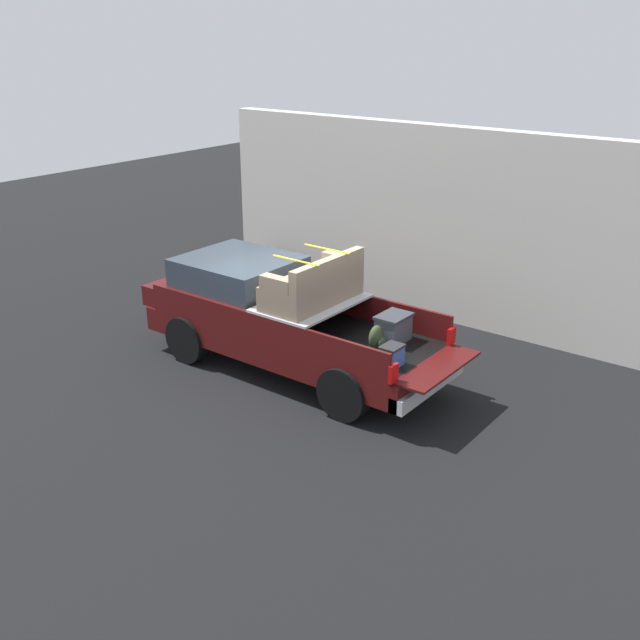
% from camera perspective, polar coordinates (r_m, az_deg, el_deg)
% --- Properties ---
extents(ground_plane, '(40.00, 40.00, 0.00)m').
position_cam_1_polar(ground_plane, '(13.28, -2.06, -3.83)').
color(ground_plane, black).
extents(pickup_truck, '(6.05, 2.06, 2.23)m').
position_cam_1_polar(pickup_truck, '(13.12, -3.38, 0.42)').
color(pickup_truck, '#470F0F').
rests_on(pickup_truck, ground_plane).
extents(building_facade, '(10.96, 0.36, 3.94)m').
position_cam_1_polar(building_facade, '(15.27, 9.73, 7.17)').
color(building_facade, silver).
rests_on(building_facade, ground_plane).
extents(trash_can, '(0.60, 0.60, 0.98)m').
position_cam_1_polar(trash_can, '(17.22, -4.92, 3.95)').
color(trash_can, '#2D2D33').
rests_on(trash_can, ground_plane).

